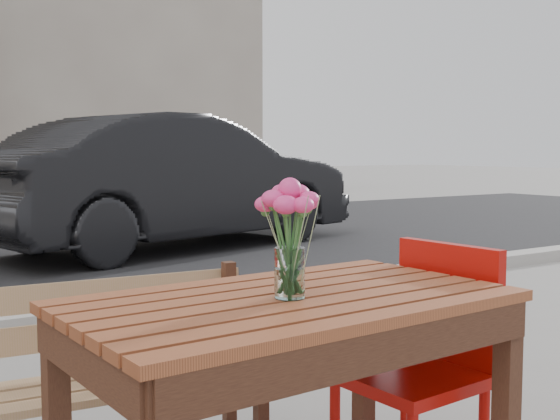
% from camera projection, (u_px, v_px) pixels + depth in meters
% --- Properties ---
extents(main_table, '(1.30, 0.80, 0.78)m').
position_uv_depth(main_table, '(291.00, 339.00, 2.02)').
color(main_table, brown).
rests_on(main_table, ground).
extents(main_bench, '(1.28, 0.49, 0.78)m').
position_uv_depth(main_bench, '(85.00, 359.00, 2.43)').
color(main_bench, '#9B7B50').
rests_on(main_bench, ground).
extents(red_chair, '(0.46, 0.46, 0.87)m').
position_uv_depth(red_chair, '(426.00, 353.00, 2.39)').
color(red_chair, '#A80C07').
rests_on(red_chair, ground).
extents(main_vase, '(0.18, 0.18, 0.34)m').
position_uv_depth(main_vase, '(290.00, 224.00, 1.96)').
color(main_vase, white).
rests_on(main_vase, main_table).
extents(parked_car, '(5.12, 2.80, 1.60)m').
position_uv_depth(parked_car, '(173.00, 183.00, 8.56)').
color(parked_car, black).
rests_on(parked_car, ground).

